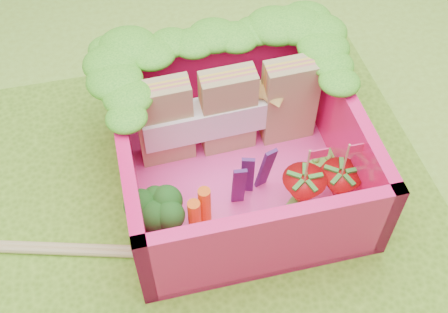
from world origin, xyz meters
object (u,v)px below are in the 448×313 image
Objects in this scene: strawberry_right at (339,185)px; chopsticks at (32,248)px; broccoli at (155,211)px; bento_box at (239,151)px; sandwich_stack at (229,111)px; strawberry_left at (302,192)px.

strawberry_right is 0.21× the size of chopsticks.
bento_box is at bearing 26.76° from broccoli.
sandwich_stack is 0.48× the size of chopsticks.
sandwich_stack reaches higher than strawberry_right.
broccoli reaches higher than chopsticks.
sandwich_stack is at bearing 132.11° from strawberry_right.
strawberry_left is 1.50m from chopsticks.
chopsticks is at bearing 177.07° from strawberry_right.
sandwich_stack is 2.21× the size of strawberry_left.
sandwich_stack reaches higher than broccoli.
strawberry_right is (0.49, -0.55, -0.15)m from sandwich_stack.
sandwich_stack is (0.01, 0.26, 0.05)m from bento_box.
strawberry_right is 1.71m from chopsticks.
strawberry_right is at bearing -47.89° from sandwich_stack.
strawberry_left is at bearing -1.47° from broccoli.
sandwich_stack is 0.75m from strawberry_right.
strawberry_left reaches higher than chopsticks.
strawberry_right is at bearing -29.61° from bento_box.
bento_box reaches higher than strawberry_left.
sandwich_stack reaches higher than strawberry_left.
strawberry_right reaches higher than chopsticks.
bento_box reaches higher than chopsticks.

